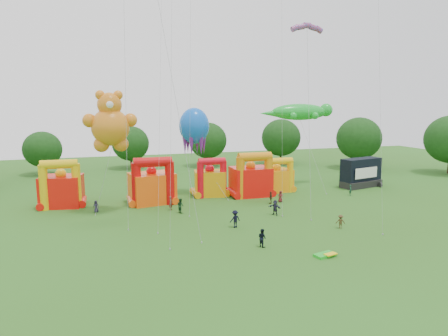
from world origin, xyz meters
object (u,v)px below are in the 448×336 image
object	(u,v)px
gecko_kite	(305,130)
octopus_kite	(203,153)
bouncy_castle_0	(61,188)
stage_trailer	(361,173)
bouncy_castle_2	(210,181)
teddy_bear_kite	(109,131)
spectator_4	(271,198)
spectator_0	(96,206)

from	to	relation	value
gecko_kite	octopus_kite	size ratio (longest dim) A/B	1.05
bouncy_castle_0	stage_trailer	size ratio (longest dim) A/B	0.84
bouncy_castle_0	bouncy_castle_2	world-z (taller)	bouncy_castle_0
teddy_bear_kite	spectator_4	xyz separation A→B (m)	(20.88, -1.70, -9.45)
stage_trailer	octopus_kite	distance (m)	26.75
bouncy_castle_0	gecko_kite	bearing A→B (deg)	3.29
stage_trailer	spectator_0	world-z (taller)	stage_trailer
spectator_0	stage_trailer	bearing A→B (deg)	24.93
bouncy_castle_0	stage_trailer	world-z (taller)	bouncy_castle_0
bouncy_castle_0	teddy_bear_kite	world-z (taller)	teddy_bear_kite
stage_trailer	spectator_0	size ratio (longest dim) A/B	5.06
bouncy_castle_2	spectator_4	size ratio (longest dim) A/B	3.45
bouncy_castle_0	spectator_4	world-z (taller)	bouncy_castle_0
octopus_kite	spectator_4	bearing A→B (deg)	-45.43
octopus_kite	spectator_0	bearing A→B (deg)	-161.37
teddy_bear_kite	gecko_kite	distance (m)	31.58
teddy_bear_kite	bouncy_castle_2	bearing A→B (deg)	20.76
teddy_bear_kite	spectator_0	distance (m)	9.79
bouncy_castle_2	stage_trailer	world-z (taller)	bouncy_castle_2
bouncy_castle_2	spectator_0	bearing A→B (deg)	-164.21
spectator_4	gecko_kite	bearing A→B (deg)	153.37
bouncy_castle_0	gecko_kite	size ratio (longest dim) A/B	0.47
bouncy_castle_2	octopus_kite	bearing A→B (deg)	145.27
teddy_bear_kite	spectator_0	size ratio (longest dim) A/B	10.06
gecko_kite	octopus_kite	distance (m)	17.70
stage_trailer	octopus_kite	size ratio (longest dim) A/B	0.59
gecko_kite	teddy_bear_kite	bearing A→B (deg)	-166.79
gecko_kite	spectator_0	bearing A→B (deg)	-168.91
stage_trailer	octopus_kite	bearing A→B (deg)	176.40
bouncy_castle_2	gecko_kite	size ratio (longest dim) A/B	0.43
teddy_bear_kite	gecko_kite	xyz separation A→B (m)	(30.73, 7.21, -0.94)
teddy_bear_kite	stage_trailer	bearing A→B (deg)	6.19
gecko_kite	spectator_0	world-z (taller)	gecko_kite
bouncy_castle_2	teddy_bear_kite	world-z (taller)	teddy_bear_kite
gecko_kite	octopus_kite	xyz separation A→B (m)	(-17.41, -1.24, -2.97)
gecko_kite	spectator_0	xyz separation A→B (m)	(-32.77, -6.42, -8.60)
bouncy_castle_0	spectator_0	xyz separation A→B (m)	(4.31, -4.29, -1.70)
spectator_0	spectator_4	size ratio (longest dim) A/B	0.90
bouncy_castle_0	spectator_0	world-z (taller)	bouncy_castle_0
bouncy_castle_2	spectator_0	size ratio (longest dim) A/B	3.85
gecko_kite	spectator_0	size ratio (longest dim) A/B	9.04
bouncy_castle_2	spectator_4	distance (m)	9.85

